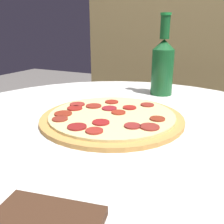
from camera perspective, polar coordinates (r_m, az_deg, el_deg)
table at (r=0.65m, az=0.87°, el=-14.81°), size 0.99×0.99×0.69m
fence_panel at (r=1.53m, az=17.62°, el=10.98°), size 1.32×0.04×1.45m
pizza at (r=0.61m, az=-0.08°, el=-1.09°), size 0.34×0.34×0.02m
beer_bottle at (r=0.84m, az=11.52°, el=10.57°), size 0.07×0.07×0.26m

